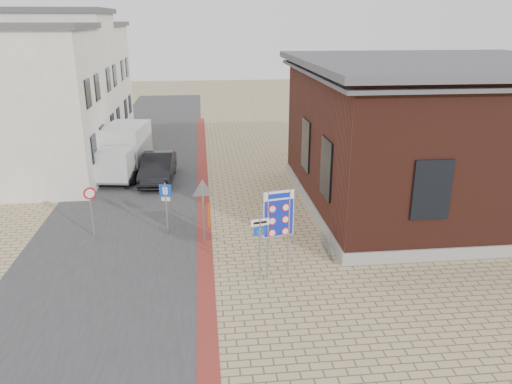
{
  "coord_description": "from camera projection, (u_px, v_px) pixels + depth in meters",
  "views": [
    {
      "loc": [
        -1.94,
        -14.77,
        8.45
      ],
      "look_at": [
        0.03,
        3.15,
        2.2
      ],
      "focal_mm": 35.0,
      "sensor_mm": 36.0,
      "label": 1
    }
  ],
  "objects": [
    {
      "name": "border_sign",
      "position": [
        279.0,
        215.0,
        16.62
      ],
      "size": [
        1.05,
        0.28,
        3.14
      ],
      "rotation": [
        0.0,
        0.0,
        0.22
      ],
      "color": "gray",
      "rests_on": "ground"
    },
    {
      "name": "sedan",
      "position": [
        158.0,
        168.0,
        27.29
      ],
      "size": [
        1.84,
        4.71,
        1.53
      ],
      "primitive_type": "imported",
      "rotation": [
        0.0,
        0.0,
        -0.05
      ],
      "color": "black",
      "rests_on": "ground"
    },
    {
      "name": "yield_sign",
      "position": [
        203.0,
        195.0,
        19.26
      ],
      "size": [
        0.94,
        0.09,
        2.64
      ],
      "rotation": [
        0.0,
        0.0,
        0.03
      ],
      "color": "gray",
      "rests_on": "ground"
    },
    {
      "name": "townhouse_near",
      "position": [
        24.0,
        108.0,
        25.61
      ],
      "size": [
        7.4,
        6.4,
        8.3
      ],
      "color": "silver",
      "rests_on": "ground"
    },
    {
      "name": "road_strip",
      "position": [
        144.0,
        166.0,
        30.36
      ],
      "size": [
        7.0,
        60.0,
        0.02
      ],
      "primitive_type": "cube",
      "color": "#38383A",
      "rests_on": "ground"
    },
    {
      "name": "bollard",
      "position": [
        208.0,
        216.0,
        21.17
      ],
      "size": [
        0.13,
        0.13,
        1.12
      ],
      "primitive_type": "cylinder",
      "rotation": [
        0.0,
        0.0,
        -0.4
      ],
      "color": "#E0460B",
      "rests_on": "ground"
    },
    {
      "name": "townhouse_mid",
      "position": [
        55.0,
        85.0,
        31.11
      ],
      "size": [
        7.4,
        6.4,
        9.1
      ],
      "color": "silver",
      "rests_on": "ground"
    },
    {
      "name": "bike_rack",
      "position": [
        326.0,
        245.0,
        19.1
      ],
      "size": [
        0.08,
        1.8,
        0.6
      ],
      "color": "slate",
      "rests_on": "ground"
    },
    {
      "name": "speed_sign",
      "position": [
        91.0,
        204.0,
        20.07
      ],
      "size": [
        0.47,
        0.22,
        2.13
      ],
      "rotation": [
        0.0,
        0.0,
        0.39
      ],
      "color": "gray",
      "rests_on": "ground"
    },
    {
      "name": "townhouse_far",
      "position": [
        77.0,
        81.0,
        36.88
      ],
      "size": [
        7.4,
        6.4,
        8.3
      ],
      "color": "silver",
      "rests_on": "ground"
    },
    {
      "name": "curb_strip",
      "position": [
        203.0,
        190.0,
        26.02
      ],
      "size": [
        0.6,
        40.0,
        0.02
      ],
      "primitive_type": "cube",
      "color": "maroon",
      "rests_on": "ground"
    },
    {
      "name": "ground",
      "position": [
        265.0,
        284.0,
        16.85
      ],
      "size": [
        120.0,
        120.0,
        0.0
      ],
      "primitive_type": "plane",
      "color": "tan",
      "rests_on": "ground"
    },
    {
      "name": "box_truck",
      "position": [
        123.0,
        151.0,
        28.13
      ],
      "size": [
        2.88,
        5.55,
        2.77
      ],
      "rotation": [
        0.0,
        0.0,
        -0.15
      ],
      "color": "slate",
      "rests_on": "ground"
    },
    {
      "name": "brick_building",
      "position": [
        438.0,
        132.0,
        23.21
      ],
      "size": [
        13.0,
        13.0,
        6.8
      ],
      "color": "gray",
      "rests_on": "ground"
    },
    {
      "name": "parking_sign",
      "position": [
        166.0,
        200.0,
        20.22
      ],
      "size": [
        0.49,
        0.14,
        2.24
      ],
      "rotation": [
        0.0,
        0.0,
        -0.2
      ],
      "color": "gray",
      "rests_on": "ground"
    },
    {
      "name": "essen_sign",
      "position": [
        260.0,
        238.0,
        16.6
      ],
      "size": [
        0.64,
        0.19,
        2.39
      ],
      "rotation": [
        0.0,
        0.0,
        0.23
      ],
      "color": "gray",
      "rests_on": "ground"
    }
  ]
}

